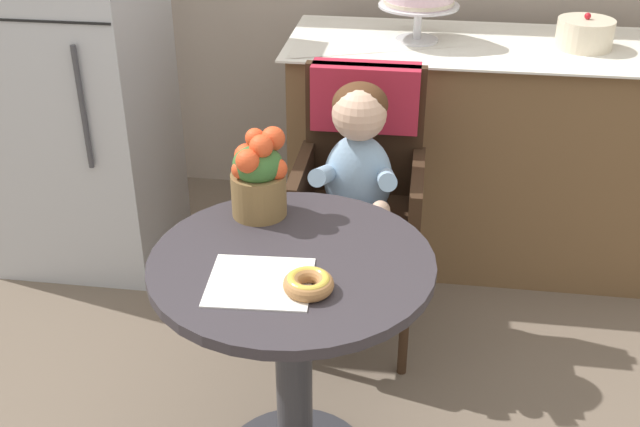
# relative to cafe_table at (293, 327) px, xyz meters

# --- Properties ---
(cafe_table) EXTENTS (0.72, 0.72, 0.72)m
(cafe_table) POSITION_rel_cafe_table_xyz_m (0.00, 0.00, 0.00)
(cafe_table) COLOR #332D33
(cafe_table) RESTS_ON ground
(wicker_chair) EXTENTS (0.42, 0.45, 0.95)m
(wicker_chair) POSITION_rel_cafe_table_xyz_m (0.11, 0.74, 0.13)
(wicker_chair) COLOR #332114
(wicker_chair) RESTS_ON ground
(seated_child) EXTENTS (0.27, 0.32, 0.73)m
(seated_child) POSITION_rel_cafe_table_xyz_m (0.11, 0.58, 0.17)
(seated_child) COLOR #8CADCC
(seated_child) RESTS_ON ground
(paper_napkin) EXTENTS (0.26, 0.24, 0.00)m
(paper_napkin) POSITION_rel_cafe_table_xyz_m (-0.06, -0.12, 0.21)
(paper_napkin) COLOR white
(paper_napkin) RESTS_ON cafe_table
(donut_front) EXTENTS (0.12, 0.12, 0.04)m
(donut_front) POSITION_rel_cafe_table_xyz_m (0.06, -0.13, 0.23)
(donut_front) COLOR #AD7542
(donut_front) RESTS_ON cafe_table
(flower_vase) EXTENTS (0.16, 0.16, 0.24)m
(flower_vase) POSITION_rel_cafe_table_xyz_m (-0.13, 0.22, 0.33)
(flower_vase) COLOR brown
(flower_vase) RESTS_ON cafe_table
(display_counter) EXTENTS (1.56, 0.62, 0.90)m
(display_counter) POSITION_rel_cafe_table_xyz_m (0.55, 1.30, -0.05)
(display_counter) COLOR brown
(display_counter) RESTS_ON ground
(round_layer_cake) EXTENTS (0.21, 0.21, 0.13)m
(round_layer_cake) POSITION_rel_cafe_table_xyz_m (0.86, 1.30, 0.44)
(round_layer_cake) COLOR beige
(round_layer_cake) RESTS_ON display_counter
(refrigerator) EXTENTS (0.64, 0.63, 1.70)m
(refrigerator) POSITION_rel_cafe_table_xyz_m (-1.05, 1.10, 0.34)
(refrigerator) COLOR #B7BABF
(refrigerator) RESTS_ON ground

